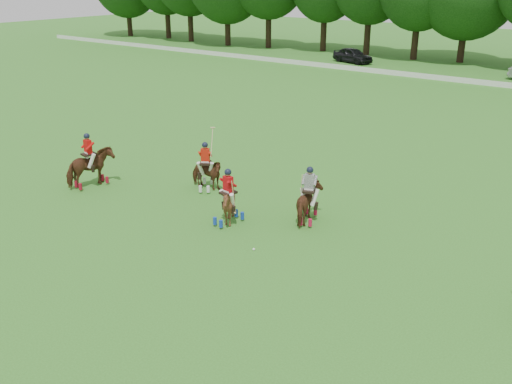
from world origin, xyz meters
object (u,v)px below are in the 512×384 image
Objects in this scene: polo_red_a at (90,167)px; polo_ball at (254,249)px; polo_red_b at (206,173)px; polo_red_c at (228,205)px; polo_stripe_a at (309,203)px; car_left at (353,55)px.

polo_red_a is 26.94× the size of polo_ball.
polo_ball is (5.16, -3.37, -0.70)m from polo_red_b.
polo_red_b is 3.77m from polo_red_c.
polo_stripe_a is at bearing 14.83° from polo_red_a.
polo_stripe_a reaches higher than car_left.
polo_red_b reaches higher than car_left.
polo_red_b is (12.35, -36.49, -0.01)m from car_left.
car_left is 49.43× the size of polo_ball.
polo_red_a is 1.11× the size of polo_red_c.
polo_red_c is (15.42, -38.67, 0.01)m from car_left.
polo_red_b is at bearing 33.00° from polo_red_a.
polo_ball is (-0.20, -3.15, -0.74)m from polo_stripe_a.
polo_stripe_a is 24.42× the size of polo_ball.
car_left is 1.83× the size of polo_red_a.
car_left is 41.64m from polo_red_c.
polo_ball is at bearing -33.16° from polo_red_b.
car_left is at bearing 111.74° from polo_red_c.
polo_stripe_a reaches higher than polo_ball.
car_left is 40.77m from polo_stripe_a.
polo_red_b is at bearing 146.84° from polo_ball.
car_left is 2.02× the size of polo_stripe_a.
polo_red_c is 3.01m from polo_stripe_a.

